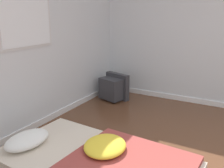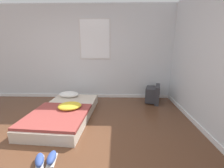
{
  "view_description": "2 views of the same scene",
  "coord_description": "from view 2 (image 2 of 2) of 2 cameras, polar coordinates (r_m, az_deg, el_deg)",
  "views": [
    {
      "loc": [
        -1.84,
        0.07,
        1.59
      ],
      "look_at": [
        1.08,
        1.7,
        0.63
      ],
      "focal_mm": 40.0,
      "sensor_mm": 36.0,
      "label": 1
    },
    {
      "loc": [
        1.06,
        -1.67,
        1.53
      ],
      "look_at": [
        0.97,
        1.61,
        0.67
      ],
      "focal_mm": 24.0,
      "sensor_mm": 36.0,
      "label": 2
    }
  ],
  "objects": [
    {
      "name": "crt_tv",
      "position": [
        4.22,
        15.4,
        -3.81
      ],
      "size": [
        0.46,
        0.55,
        0.49
      ],
      "color": "#333338",
      "rests_on": "ground_plane"
    },
    {
      "name": "wall_back",
      "position": [
        4.45,
        -12.39,
        11.22
      ],
      "size": [
        7.67,
        0.08,
        2.6
      ],
      "color": "silver",
      "rests_on": "ground_plane"
    },
    {
      "name": "sneaker_pair",
      "position": [
        2.41,
        -23.94,
        -24.67
      ],
      "size": [
        0.32,
        0.32,
        0.1
      ],
      "color": "silver",
      "rests_on": "ground_plane"
    },
    {
      "name": "ground_plane",
      "position": [
        2.5,
        -26.59,
        -24.84
      ],
      "size": [
        20.0,
        20.0,
        0.0
      ],
      "primitive_type": "plane",
      "color": "brown"
    },
    {
      "name": "mattress_bed",
      "position": [
        3.45,
        -17.58,
        -10.05
      ],
      "size": [
        1.21,
        2.0,
        0.35
      ],
      "color": "beige",
      "rests_on": "ground_plane"
    }
  ]
}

